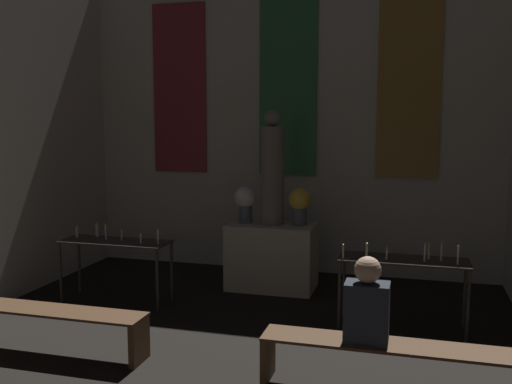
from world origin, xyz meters
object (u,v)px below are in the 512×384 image
candle_rack_left (115,248)px  candle_rack_right (403,268)px  altar (272,256)px  pew_back_right (392,357)px  flower_vase_right (300,203)px  flower_vase_left (245,201)px  person_seated (367,304)px  pew_back_left (41,319)px  statue (272,171)px

candle_rack_left → candle_rack_right: (3.42, -0.00, 0.00)m
altar → pew_back_right: (1.66, -2.63, -0.12)m
flower_vase_right → candle_rack_left: size_ratio=0.36×
altar → flower_vase_left: size_ratio=2.32×
person_seated → flower_vase_right: bearing=112.3°
candle_rack_right → pew_back_left: (-3.37, -1.54, -0.36)m
statue → person_seated: statue is taller
statue → pew_back_left: (-1.66, -2.63, -1.25)m
candle_rack_right → flower_vase_left: bearing=152.4°
pew_back_left → statue: bearing=57.7°
flower_vase_left → flower_vase_right: 0.74m
pew_back_right → candle_rack_right: bearing=88.3°
candle_rack_left → candle_rack_right: candle_rack_right is taller
altar → candle_rack_left: candle_rack_left is taller
flower_vase_right → person_seated: flower_vase_right is taller
pew_back_left → person_seated: 3.14m
altar → pew_back_right: bearing=-57.7°
altar → candle_rack_left: bearing=-147.7°
flower_vase_right → pew_back_left: flower_vase_right is taller
statue → altar: bearing=0.0°
altar → statue: bearing=0.0°
flower_vase_left → pew_back_left: 3.05m
candle_rack_left → pew_back_right: bearing=-24.6°
flower_vase_left → person_seated: bearing=-55.3°
altar → pew_back_right: altar is taller
person_seated → candle_rack_left: bearing=153.9°
altar → flower_vase_left: flower_vase_left is taller
altar → person_seated: person_seated is taller
altar → statue: (0.00, 0.00, 1.13)m
flower_vase_right → candle_rack_right: 1.79m
flower_vase_left → candle_rack_left: (-1.34, -1.08, -0.49)m
flower_vase_left → pew_back_right: bearing=-52.3°
pew_back_left → candle_rack_left: bearing=91.8°
pew_back_left → person_seated: (3.11, 0.00, 0.43)m
altar → flower_vase_right: 0.82m
person_seated → pew_back_left: bearing=180.0°
altar → flower_vase_left: (-0.37, 0.00, 0.73)m
statue → candle_rack_right: statue is taller
candle_rack_left → person_seated: 3.52m
person_seated → altar: bearing=118.9°
statue → pew_back_right: (1.66, -2.63, -1.25)m
candle_rack_right → altar: bearing=147.5°
flower_vase_left → pew_back_left: (-1.29, -2.63, -0.84)m
pew_back_left → flower_vase_left: bearing=63.8°
altar → candle_rack_right: (1.71, -1.09, 0.24)m
statue → pew_back_left: bearing=-122.3°
altar → statue: size_ratio=0.76×
candle_rack_right → pew_back_left: bearing=-155.4°
altar → flower_vase_left: bearing=180.0°
statue → pew_back_right: bearing=-57.7°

